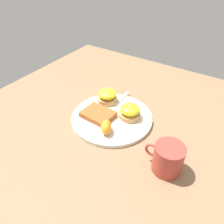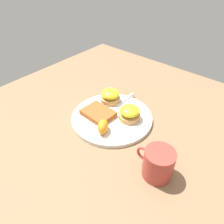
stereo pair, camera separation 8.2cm
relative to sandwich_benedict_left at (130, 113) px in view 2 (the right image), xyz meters
name	(u,v)px [view 2 (the right image)]	position (x,y,z in m)	size (l,w,h in m)	color
ground_plane	(112,119)	(0.06, 0.03, -0.04)	(1.10, 1.10, 0.00)	#846647
plate	(112,118)	(0.06, 0.03, -0.03)	(0.31, 0.31, 0.01)	silver
sandwich_benedict_left	(130,113)	(0.00, 0.00, 0.00)	(0.08, 0.08, 0.05)	tan
sandwich_benedict_right	(110,96)	(0.13, -0.04, 0.00)	(0.08, 0.08, 0.05)	tan
hashbrown_patty	(98,113)	(0.10, 0.06, -0.02)	(0.12, 0.09, 0.02)	#A45426
orange_wedge	(103,127)	(0.03, 0.12, 0.00)	(0.06, 0.04, 0.04)	orange
fork	(116,107)	(0.08, -0.02, -0.02)	(0.03, 0.22, 0.00)	silver
cup	(158,164)	(-0.20, 0.14, 0.01)	(0.12, 0.09, 0.09)	#B23D33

